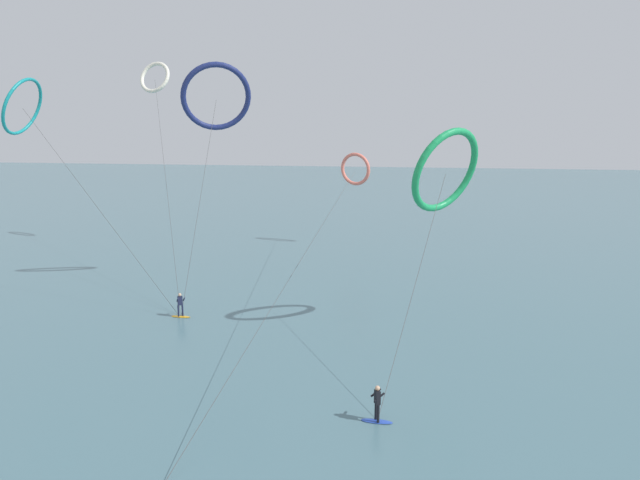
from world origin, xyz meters
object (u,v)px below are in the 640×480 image
(kite_emerald, at_px, (446,171))
(kite_navy, at_px, (216,97))
(surfer_cobalt, at_px, (377,406))
(kite_ivory, at_px, (155,78))
(kite_coral, at_px, (355,169))
(kite_teal, at_px, (23,107))
(surfer_amber, at_px, (180,307))

(kite_emerald, bearing_deg, kite_navy, -72.43)
(surfer_cobalt, bearing_deg, kite_emerald, -39.71)
(surfer_cobalt, height_order, kite_ivory, kite_ivory)
(kite_navy, distance_m, kite_coral, 22.13)
(kite_teal, bearing_deg, kite_ivory, 165.80)
(kite_teal, bearing_deg, surfer_amber, 63.09)
(kite_emerald, xyz_separation_m, kite_coral, (-9.37, 26.88, -1.70))
(surfer_cobalt, height_order, kite_emerald, kite_emerald)
(kite_ivory, xyz_separation_m, kite_emerald, (30.60, -22.62, -8.11))
(kite_coral, bearing_deg, kite_emerald, 129.68)
(kite_ivory, relative_size, kite_emerald, 1.63)
(surfer_amber, distance_m, kite_ivory, 31.97)
(surfer_cobalt, relative_size, kite_ivory, 0.07)
(kite_teal, xyz_separation_m, kite_emerald, (32.58, -4.59, -4.27))
(surfer_amber, xyz_separation_m, kite_ivory, (-13.13, 23.23, 17.60))
(kite_ivory, bearing_deg, kite_teal, -89.18)
(surfer_amber, bearing_deg, kite_ivory, 82.71)
(surfer_cobalt, bearing_deg, kite_teal, 33.44)
(surfer_cobalt, height_order, kite_navy, kite_navy)
(kite_navy, relative_size, kite_ivory, 0.74)
(kite_teal, bearing_deg, kite_emerald, 74.06)
(kite_teal, xyz_separation_m, kite_coral, (23.21, 22.29, -5.97))
(surfer_cobalt, bearing_deg, kite_navy, 9.89)
(surfer_amber, distance_m, kite_coral, 29.70)
(kite_teal, height_order, kite_emerald, kite_teal)
(kite_navy, xyz_separation_m, kite_coral, (8.20, 19.42, -6.71))
(surfer_amber, xyz_separation_m, kite_navy, (-0.11, 8.06, 14.50))
(surfer_cobalt, xyz_separation_m, kite_ivory, (-27.91, 34.80, 17.60))
(kite_teal, relative_size, kite_emerald, 1.12)
(surfer_cobalt, relative_size, kite_emerald, 0.11)
(kite_navy, bearing_deg, kite_ivory, -77.67)
(kite_teal, distance_m, kite_navy, 15.30)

